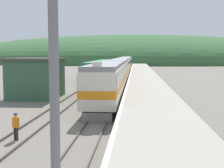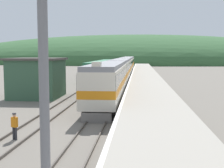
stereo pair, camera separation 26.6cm
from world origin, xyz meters
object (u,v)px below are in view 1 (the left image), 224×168
at_px(express_train_lead_car, 108,81).
at_px(carriage_second, 119,71).
at_px(carriage_third, 124,66).
at_px(signal_mast_main, 53,14).
at_px(track_worker, 16,125).
at_px(carriage_fourth, 126,63).
at_px(siding_train, 101,69).

bearing_deg(express_train_lead_car, carriage_second, 90.00).
height_order(express_train_lead_car, carriage_third, express_train_lead_car).
xyz_separation_m(signal_mast_main, track_worker, (-5.46, 11.61, -4.99)).
height_order(express_train_lead_car, carriage_fourth, express_train_lead_car).
distance_m(carriage_fourth, siding_train, 28.99).
distance_m(carriage_third, siding_train, 9.73).
bearing_deg(carriage_fourth, express_train_lead_car, -90.00).
bearing_deg(carriage_fourth, signal_mast_main, -89.17).
distance_m(express_train_lead_car, carriage_fourth, 60.17).
bearing_deg(carriage_third, track_worker, -94.43).
bearing_deg(carriage_second, carriage_third, 90.00).
bearing_deg(signal_mast_main, siding_train, 95.49).
height_order(carriage_second, carriage_fourth, same).
xyz_separation_m(carriage_fourth, signal_mast_main, (1.25, -86.01, 3.64)).
relative_size(express_train_lead_car, carriage_third, 1.01).
distance_m(carriage_fourth, track_worker, 74.53).
bearing_deg(track_worker, carriage_third, 85.57).
bearing_deg(express_train_lead_car, signal_mast_main, -87.24).
distance_m(carriage_second, siding_train, 12.00).
bearing_deg(carriage_third, siding_train, -116.02).
distance_m(carriage_third, signal_mast_main, 66.18).
bearing_deg(track_worker, express_train_lead_car, 73.49).
xyz_separation_m(siding_train, track_worker, (0.04, -45.73, -0.98)).
distance_m(siding_train, track_worker, 45.74).
height_order(carriage_second, carriage_third, same).
relative_size(siding_train, track_worker, 18.54).
xyz_separation_m(express_train_lead_car, track_worker, (-4.22, -14.23, -1.37)).
relative_size(siding_train, signal_mast_main, 3.51).
bearing_deg(signal_mast_main, carriage_fourth, 90.83).
height_order(carriage_second, signal_mast_main, signal_mast_main).
bearing_deg(carriage_third, express_train_lead_car, -90.00).
distance_m(express_train_lead_car, siding_train, 31.79).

